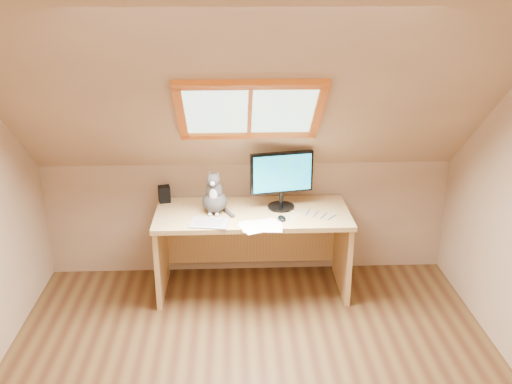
{
  "coord_description": "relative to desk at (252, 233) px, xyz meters",
  "views": [
    {
      "loc": [
        -0.12,
        -2.86,
        2.5
      ],
      "look_at": [
        0.04,
        1.0,
        1.03
      ],
      "focal_mm": 40.0,
      "sensor_mm": 36.0,
      "label": 1
    }
  ],
  "objects": [
    {
      "name": "cables",
      "position": [
        0.44,
        -0.19,
        0.22
      ],
      "size": [
        0.51,
        0.26,
        0.01
      ],
      "color": "silver",
      "rests_on": "desk"
    },
    {
      "name": "monitor",
      "position": [
        0.24,
        -0.0,
        0.49
      ],
      "size": [
        0.51,
        0.22,
        0.48
      ],
      "color": "black",
      "rests_on": "desk"
    },
    {
      "name": "room_shell",
      "position": [
        -0.03,
        -1.54,
        0.94
      ],
      "size": [
        3.52,
        3.52,
        2.41
      ],
      "color": "tan",
      "rests_on": "ground"
    },
    {
      "name": "mouse",
      "position": [
        0.22,
        -0.25,
        0.24
      ],
      "size": [
        0.08,
        0.11,
        0.03
      ],
      "primitive_type": "ellipsoid",
      "rotation": [
        0.0,
        0.0,
        0.22
      ],
      "color": "black",
      "rests_on": "desk"
    },
    {
      "name": "desk_speaker",
      "position": [
        -0.73,
        0.18,
        0.29
      ],
      "size": [
        0.11,
        0.11,
        0.14
      ],
      "primitive_type": "cube",
      "rotation": [
        0.0,
        0.0,
        0.23
      ],
      "color": "black",
      "rests_on": "desk"
    },
    {
      "name": "desk",
      "position": [
        0.0,
        0.0,
        0.0
      ],
      "size": [
        1.57,
        0.69,
        0.71
      ],
      "color": "tan",
      "rests_on": "ground"
    },
    {
      "name": "papers",
      "position": [
        -0.01,
        -0.33,
        0.22
      ],
      "size": [
        0.35,
        0.3,
        0.01
      ],
      "color": "white",
      "rests_on": "desk"
    },
    {
      "name": "cat",
      "position": [
        -0.3,
        -0.06,
        0.35
      ],
      "size": [
        0.22,
        0.26,
        0.37
      ],
      "color": "#4A4442",
      "rests_on": "desk"
    },
    {
      "name": "graphics_tablet",
      "position": [
        -0.34,
        -0.3,
        0.23
      ],
      "size": [
        0.32,
        0.25,
        0.01
      ],
      "primitive_type": "cube",
      "rotation": [
        0.0,
        0.0,
        -0.15
      ],
      "color": "#B2B2B7",
      "rests_on": "desk"
    }
  ]
}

